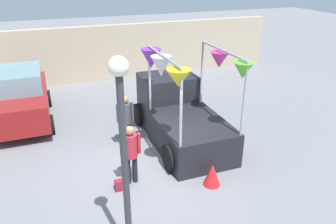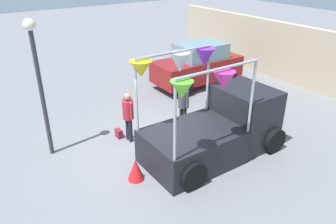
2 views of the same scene
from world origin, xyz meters
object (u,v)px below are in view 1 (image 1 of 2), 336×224
object	(u,v)px
person_customer	(131,150)
handbag	(120,185)
parked_car	(21,97)
street_lamp	(123,139)
vendor_truck	(178,112)
person_vendor	(125,116)
folded_kite_bundle_crimson	(212,175)

from	to	relation	value
person_customer	handbag	world-z (taller)	person_customer
parked_car	street_lamp	xyz separation A→B (m)	(2.01, -7.16, 1.62)
handbag	street_lamp	xyz separation A→B (m)	(-0.29, -2.07, 2.43)
vendor_truck	street_lamp	size ratio (longest dim) A/B	1.05
person_customer	street_lamp	xyz separation A→B (m)	(-0.64, -2.27, 1.60)
parked_car	handbag	world-z (taller)	parked_car
vendor_truck	person_vendor	world-z (taller)	vendor_truck
vendor_truck	street_lamp	bearing A→B (deg)	-122.79
parked_car	street_lamp	size ratio (longest dim) A/B	1.02
street_lamp	person_customer	bearing A→B (deg)	74.28
vendor_truck	parked_car	bearing A→B (deg)	147.45
parked_car	folded_kite_bundle_crimson	world-z (taller)	parked_car
street_lamp	vendor_truck	bearing A→B (deg)	57.21
person_customer	folded_kite_bundle_crimson	xyz separation A→B (m)	(1.88, -0.81, -0.67)
person_customer	street_lamp	size ratio (longest dim) A/B	0.41
folded_kite_bundle_crimson	person_vendor	bearing A→B (deg)	120.03
person_customer	street_lamp	distance (m)	2.85
handbag	folded_kite_bundle_crimson	world-z (taller)	folded_kite_bundle_crimson
handbag	street_lamp	distance (m)	3.20
parked_car	person_vendor	world-z (taller)	parked_car
person_vendor	folded_kite_bundle_crimson	distance (m)	3.17
vendor_truck	handbag	bearing A→B (deg)	-138.79
handbag	folded_kite_bundle_crimson	distance (m)	2.32
handbag	street_lamp	size ratio (longest dim) A/B	0.07
vendor_truck	folded_kite_bundle_crimson	distance (m)	2.78
vendor_truck	parked_car	world-z (taller)	vendor_truck
street_lamp	handbag	bearing A→B (deg)	82.07
vendor_truck	street_lamp	distance (m)	5.23
parked_car	folded_kite_bundle_crimson	size ratio (longest dim) A/B	6.67
vendor_truck	folded_kite_bundle_crimson	world-z (taller)	vendor_truck
vendor_truck	parked_car	xyz separation A→B (m)	(-4.69, 2.99, 0.05)
parked_car	person_customer	size ratio (longest dim) A/B	2.48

